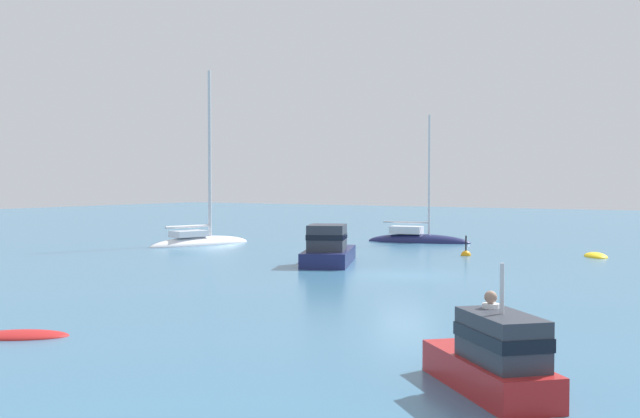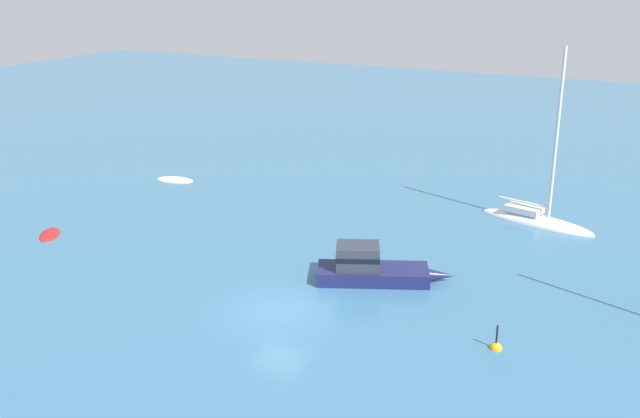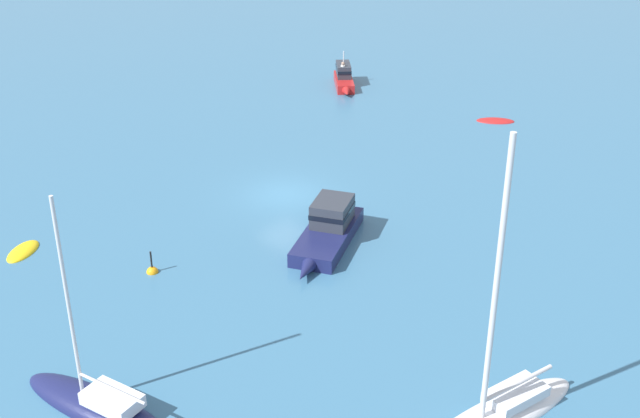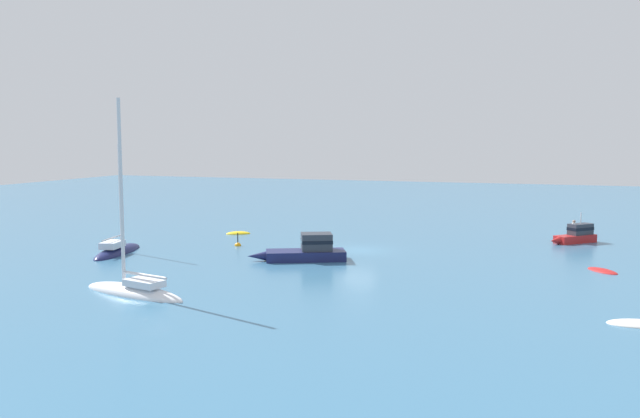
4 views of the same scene
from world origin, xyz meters
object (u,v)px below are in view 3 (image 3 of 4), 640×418
cabin_cruiser (328,228)px  rib (23,252)px  sloop (99,407)px  channel_buoy (152,272)px  dinghy (495,121)px  launch (344,78)px  ketch (497,414)px

cabin_cruiser → rib: bearing=-68.5°
sloop → channel_buoy: bearing=-59.4°
dinghy → sloop: bearing=-119.2°
rib → launch: bearing=-19.5°
cabin_cruiser → dinghy: (-2.49, 19.08, -0.70)m
dinghy → channel_buoy: bearing=-130.0°
sloop → channel_buoy: 9.10m
launch → rib: 28.42m
launch → rib: bearing=-36.3°
rib → channel_buoy: 6.54m
launch → ketch: bearing=3.4°
ketch → sloop: bearing=-36.8°
cabin_cruiser → launch: size_ratio=1.75×
cabin_cruiser → channel_buoy: cabin_cruiser is taller
rib → ketch: ketch is taller
cabin_cruiser → channel_buoy: 8.29m
sloop → dinghy: bearing=-92.4°
cabin_cruiser → ketch: ketch is taller
ketch → sloop: size_ratio=1.30×
dinghy → channel_buoy: 26.39m
cabin_cruiser → launch: 22.94m
ketch → rib: bearing=-64.9°
rib → sloop: sloop is taller
ketch → sloop: 13.56m
rib → ketch: (22.24, 4.61, 0.21)m
cabin_cruiser → rib: 14.12m
sloop → dinghy: size_ratio=3.29×
sloop → dinghy: 33.56m
cabin_cruiser → sloop: sloop is taller
dinghy → channel_buoy: size_ratio=1.99×
launch → cabin_cruiser: bearing=-6.8°
channel_buoy → launch: bearing=112.3°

